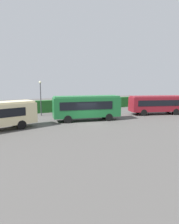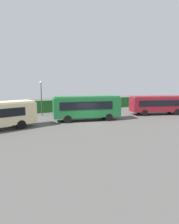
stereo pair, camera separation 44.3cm
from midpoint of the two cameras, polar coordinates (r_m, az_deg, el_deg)
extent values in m
plane|color=#514F4C|center=(25.00, -0.07, -3.16)|extent=(83.30, 83.30, 0.00)
cube|color=black|center=(24.27, -15.69, 0.87)|extent=(0.48, 1.92, 0.96)
cube|color=silver|center=(24.19, -15.75, 2.48)|extent=(0.34, 1.29, 0.28)
cylinder|color=black|center=(24.79, -20.59, -2.63)|extent=(1.04, 0.50, 1.00)
cylinder|color=black|center=(22.77, -18.67, -3.48)|extent=(1.04, 0.50, 1.00)
sphere|color=silver|center=(25.02, -16.20, -1.39)|extent=(0.22, 0.22, 0.22)
sphere|color=silver|center=(23.84, -14.88, -1.82)|extent=(0.22, 0.22, 0.22)
cube|color=#19602D|center=(26.24, -0.30, 1.46)|extent=(9.20, 4.33, 2.58)
cube|color=#27723C|center=(26.11, -0.30, 4.48)|extent=(8.90, 4.09, 0.20)
cube|color=black|center=(27.29, -1.53, 2.38)|extent=(6.77, 1.61, 1.03)
cube|color=black|center=(24.97, -0.28, 1.82)|extent=(6.77, 1.61, 1.03)
cube|color=black|center=(27.64, 8.71, 2.36)|extent=(0.48, 1.90, 1.08)
cube|color=silver|center=(27.57, 8.75, 4.01)|extent=(0.34, 1.28, 0.28)
cylinder|color=black|center=(28.25, 4.59, -0.81)|extent=(1.04, 0.50, 1.00)
cylinder|color=black|center=(26.24, 6.14, -1.55)|extent=(1.04, 0.50, 1.00)
cylinder|color=black|center=(26.96, -6.56, -1.28)|extent=(1.04, 0.50, 1.00)
cylinder|color=black|center=(24.85, -5.85, -2.10)|extent=(1.04, 0.50, 1.00)
sphere|color=silver|center=(28.40, 8.16, 0.00)|extent=(0.22, 0.22, 0.22)
sphere|color=silver|center=(27.21, 9.22, -0.39)|extent=(0.22, 0.22, 0.22)
cube|color=maroon|center=(33.26, 19.53, 2.16)|extent=(9.01, 5.17, 2.24)
cube|color=maroon|center=(33.16, 19.64, 4.26)|extent=(8.70, 4.90, 0.20)
cube|color=black|center=(34.19, 18.14, 2.84)|extent=(6.41, 2.26, 0.90)
cube|color=black|center=(32.00, 20.12, 2.39)|extent=(6.41, 2.26, 0.90)
cylinder|color=black|center=(35.69, 22.41, 0.51)|extent=(1.04, 0.59, 1.00)
cylinder|color=black|center=(33.80, 24.36, -0.01)|extent=(1.04, 0.59, 1.00)
cylinder|color=black|center=(33.25, 14.42, 0.35)|extent=(1.04, 0.59, 1.00)
cylinder|color=black|center=(31.21, 16.03, -0.23)|extent=(1.04, 0.59, 1.00)
cube|color=#4C6B47|center=(35.64, 16.10, 0.69)|extent=(0.35, 0.36, 0.85)
cube|color=silver|center=(35.55, 16.15, 1.96)|extent=(0.45, 0.49, 0.74)
sphere|color=tan|center=(35.50, 16.18, 2.74)|extent=(0.23, 0.23, 0.23)
cube|color=#215E23|center=(35.18, -8.69, 1.83)|extent=(53.65, 1.16, 2.06)
cone|color=orange|center=(40.75, 13.49, 1.55)|extent=(0.36, 0.36, 0.60)
cylinder|color=#38383D|center=(31.08, -13.37, 3.50)|extent=(0.14, 0.14, 4.94)
sphere|color=beige|center=(30.97, -13.54, 8.39)|extent=(0.36, 0.36, 0.36)
camera|label=1|loc=(0.22, -89.51, 0.07)|focal=31.52mm
camera|label=2|loc=(0.22, 90.49, -0.07)|focal=31.52mm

